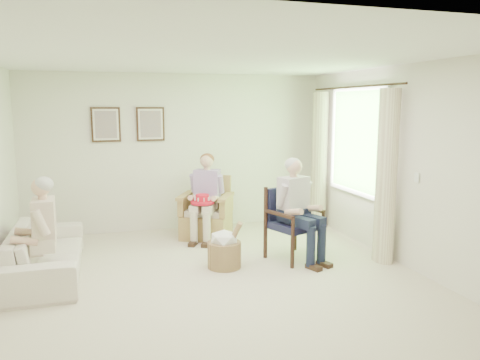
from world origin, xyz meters
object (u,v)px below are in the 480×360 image
Objects in this scene: red_hat at (202,200)px; hatbox at (224,249)px; person_dark at (297,203)px; sofa at (46,252)px; wicker_armchair at (206,218)px; person_wicker at (207,191)px; person_sofa at (40,227)px; wood_armchair at (292,220)px.

hatbox is (0.03, -1.20, -0.40)m from red_hat.
hatbox is (-1.00, 0.01, -0.55)m from person_dark.
sofa is 2.21m from hatbox.
wicker_armchair is 2.68× the size of red_hat.
person_dark is at bearing -29.34° from person_wicker.
person_sofa is (-2.27, -1.55, 0.41)m from wicker_armchair.
red_hat is at bearing 117.64° from person_sofa.
wicker_armchair is at bearing -63.36° from sofa.
person_sofa is (-2.27, -1.42, -0.04)m from person_wicker.
sofa is at bearing 155.17° from wood_armchair.
person_wicker is at bearing 119.69° from person_sofa.
person_dark reaches higher than red_hat.
wicker_armchair is at bearing 86.43° from hatbox.
person_sofa is 1.96× the size of hatbox.
sofa is 0.59m from person_sofa.
wicker_armchair is 1.51m from hatbox.
red_hat is 0.56× the size of hatbox.
person_dark is 1.14m from hatbox.
wicker_armchair is 1.50× the size of hatbox.
hatbox is (-0.09, -1.38, -0.51)m from person_wicker.
wood_armchair reaches higher than sofa.
person_wicker is 0.24m from red_hat.
wicker_armchair is 0.71× the size of person_dark.
wood_armchair is 1.47m from red_hat.
person_sofa reaches higher than sofa.
person_dark is (3.18, -0.37, 0.50)m from sofa.
red_hat is (-0.12, -0.31, 0.35)m from wicker_armchair.
wood_armchair is at bearing -93.85° from sofa.
person_sofa reaches higher than hatbox.
person_wicker is 3.67× the size of red_hat.
sofa is at bearing -128.62° from person_wicker.
person_sofa is (-0.00, -0.41, 0.42)m from sofa.
person_dark is at bearing -49.50° from red_hat.
wood_armchair is at bearing -26.04° from person_wicker.
hatbox is at bearing -88.77° from red_hat.
wood_armchair is at bearing 8.71° from hatbox.
person_sofa reaches higher than wood_armchair.
wicker_armchair is 0.76× the size of person_sofa.
person_sofa is 3.52× the size of red_hat.
hatbox reaches higher than sofa.
wood_armchair reaches higher than hatbox.
person_dark reaches higher than person_wicker.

